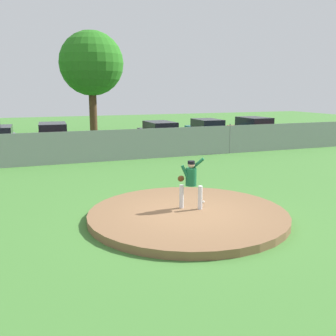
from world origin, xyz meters
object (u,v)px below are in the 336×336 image
at_px(parked_car_red, 254,130).
at_px(parked_car_charcoal, 160,135).
at_px(parked_car_burgundy, 53,138).
at_px(pitcher_youth, 191,180).
at_px(parked_car_teal, 207,131).
at_px(traffic_cone_orange, 96,141).
at_px(baseball, 203,202).

bearing_deg(parked_car_red, parked_car_charcoal, -179.70).
relative_size(parked_car_charcoal, parked_car_burgundy, 1.00).
relative_size(pitcher_youth, parked_car_teal, 0.35).
height_order(parked_car_burgundy, traffic_cone_orange, parked_car_burgundy).
bearing_deg(parked_car_red, baseball, -128.07).
bearing_deg(parked_car_teal, parked_car_charcoal, -170.35).
bearing_deg(parked_car_burgundy, parked_car_teal, 0.60).
height_order(pitcher_youth, parked_car_teal, pitcher_youth).
relative_size(pitcher_youth, traffic_cone_orange, 2.80).
bearing_deg(parked_car_burgundy, traffic_cone_orange, 31.91).
height_order(pitcher_youth, parked_car_charcoal, pitcher_youth).
distance_m(parked_car_burgundy, traffic_cone_orange, 3.50).
height_order(pitcher_youth, traffic_cone_orange, pitcher_youth).
distance_m(pitcher_youth, parked_car_teal, 16.36).
distance_m(baseball, parked_car_charcoal, 13.82).
bearing_deg(pitcher_youth, traffic_cone_orange, 89.26).
bearing_deg(parked_car_charcoal, traffic_cone_orange, 148.04).
distance_m(parked_car_charcoal, traffic_cone_orange, 4.48).
relative_size(baseball, parked_car_teal, 0.02).
relative_size(pitcher_youth, parked_car_red, 0.35).
bearing_deg(baseball, parked_car_red, 51.93).
relative_size(parked_car_red, traffic_cone_orange, 8.02).
bearing_deg(traffic_cone_orange, parked_car_teal, -12.86).
bearing_deg(parked_car_red, parked_car_burgundy, 177.97).
bearing_deg(parked_car_red, pitcher_youth, -128.88).
height_order(baseball, parked_car_teal, parked_car_teal).
xyz_separation_m(pitcher_youth, traffic_cone_orange, (0.21, 16.14, -0.84)).
height_order(parked_car_red, traffic_cone_orange, parked_car_red).
xyz_separation_m(baseball, parked_car_charcoal, (3.36, 13.40, 0.54)).
bearing_deg(baseball, parked_car_teal, 63.16).
bearing_deg(traffic_cone_orange, pitcher_youth, -90.74).
height_order(baseball, parked_car_charcoal, parked_car_charcoal).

